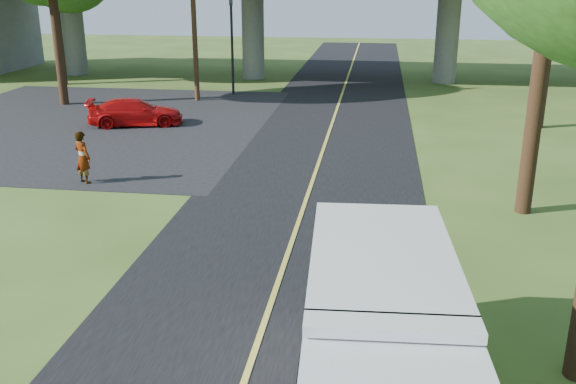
% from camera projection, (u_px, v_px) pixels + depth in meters
% --- Properties ---
extents(ground, '(120.00, 120.00, 0.00)m').
position_uv_depth(ground, '(244.00, 383.00, 10.60)').
color(ground, '#37511D').
rests_on(ground, ground).
extents(road, '(7.00, 90.00, 0.02)m').
position_uv_depth(road, '(309.00, 190.00, 19.96)').
color(road, black).
rests_on(road, ground).
extents(parking_lot, '(16.00, 18.00, 0.01)m').
position_uv_depth(parking_lot, '(86.00, 123.00, 28.91)').
color(parking_lot, black).
rests_on(parking_lot, ground).
extents(lane_line, '(0.12, 90.00, 0.01)m').
position_uv_depth(lane_line, '(309.00, 190.00, 19.95)').
color(lane_line, gold).
rests_on(lane_line, road).
extents(overpass, '(54.00, 10.00, 7.30)m').
position_uv_depth(overpass, '(349.00, 5.00, 39.10)').
color(overpass, slate).
rests_on(overpass, ground).
extents(traffic_signal, '(0.18, 0.22, 5.20)m').
position_uv_depth(traffic_signal, '(232.00, 36.00, 34.71)').
color(traffic_signal, black).
rests_on(traffic_signal, ground).
extents(utility_pole, '(1.60, 0.26, 9.00)m').
position_uv_depth(utility_pole, '(194.00, 11.00, 32.58)').
color(utility_pole, '#472D19').
rests_on(utility_pole, ground).
extents(step_van, '(2.51, 6.06, 2.49)m').
position_uv_depth(step_van, '(382.00, 341.00, 9.32)').
color(step_van, silver).
rests_on(step_van, ground).
extents(red_sedan, '(4.41, 2.76, 1.19)m').
position_uv_depth(red_sedan, '(135.00, 112.00, 28.36)').
color(red_sedan, '#B30B0B').
rests_on(red_sedan, ground).
extents(pedestrian, '(0.74, 0.65, 1.71)m').
position_uv_depth(pedestrian, '(83.00, 157.00, 20.42)').
color(pedestrian, gray).
rests_on(pedestrian, ground).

